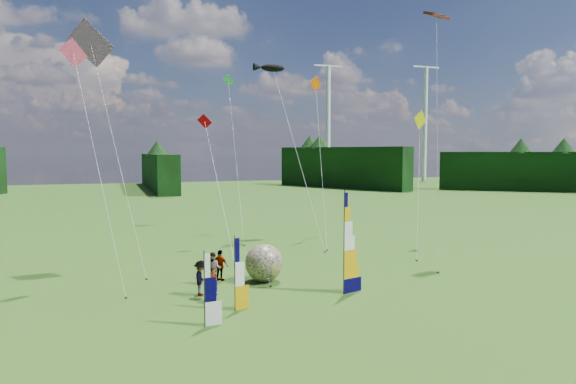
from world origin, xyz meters
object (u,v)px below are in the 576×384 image
object	(u,v)px
spectator_b	(213,269)
spectator_c	(201,278)
side_banner_left	(235,275)
camp_chair	(212,292)
spectator_d	(220,265)
side_banner_far	(204,290)
bol_inflatable	(264,263)
kite_whale	(296,142)
spectator_a	(213,282)
feather_banner_main	(344,244)

from	to	relation	value
spectator_b	spectator_c	size ratio (longest dim) A/B	1.00
side_banner_left	camp_chair	xyz separation A→B (m)	(-0.80, 1.75, -1.22)
spectator_d	camp_chair	bearing A→B (deg)	119.17
side_banner_far	bol_inflatable	xyz separation A→B (m)	(4.74, 6.69, -0.51)
spectator_d	kite_whale	size ratio (longest dim) A/B	0.11
bol_inflatable	spectator_b	distance (m)	2.99
spectator_b	camp_chair	xyz separation A→B (m)	(-0.78, -3.43, -0.40)
bol_inflatable	spectator_b	xyz separation A→B (m)	(-2.98, 0.25, -0.17)
side_banner_left	spectator_d	distance (m)	6.04
spectator_a	spectator_d	bearing A→B (deg)	30.31
feather_banner_main	bol_inflatable	xyz separation A→B (m)	(-3.27, 4.04, -1.63)
spectator_a	spectator_c	size ratio (longest dim) A/B	0.81
spectator_a	side_banner_left	bearing A→B (deg)	-122.21
feather_banner_main	camp_chair	bearing A→B (deg)	156.34
spectator_c	spectator_d	size ratio (longest dim) A/B	1.02
camp_chair	feather_banner_main	bearing A→B (deg)	3.31
feather_banner_main	kite_whale	bearing A→B (deg)	61.53
side_banner_far	spectator_d	xyz separation A→B (m)	(2.34, 7.71, -0.70)
camp_chair	spectator_b	bearing A→B (deg)	87.52
side_banner_left	bol_inflatable	bearing A→B (deg)	43.79
spectator_c	feather_banner_main	bearing A→B (deg)	-90.98
spectator_c	kite_whale	world-z (taller)	kite_whale
kite_whale	side_banner_far	bearing A→B (deg)	-138.26
spectator_c	camp_chair	bearing A→B (deg)	-151.76
side_banner_left	kite_whale	world-z (taller)	kite_whale
side_banner_far	spectator_a	bearing A→B (deg)	71.12
spectator_c	kite_whale	distance (m)	19.50
bol_inflatable	camp_chair	world-z (taller)	bol_inflatable
feather_banner_main	bol_inflatable	size ratio (longest dim) A/B	2.46
feather_banner_main	spectator_a	world-z (taller)	feather_banner_main
camp_chair	spectator_a	bearing A→B (deg)	84.49
spectator_a	feather_banner_main	bearing A→B (deg)	-58.15
bol_inflatable	spectator_b	bearing A→B (deg)	175.29
side_banner_left	feather_banner_main	bearing A→B (deg)	-7.10
spectator_a	spectator_c	xyz separation A→B (m)	(-0.64, 0.24, 0.18)
side_banner_left	spectator_b	world-z (taller)	side_banner_left
bol_inflatable	kite_whale	xyz separation A→B (m)	(6.73, 12.61, 7.41)
bol_inflatable	spectator_a	bearing A→B (deg)	-149.77
side_banner_left	camp_chair	bearing A→B (deg)	99.17
spectator_b	spectator_c	bearing A→B (deg)	-93.51
side_banner_left	spectator_a	bearing A→B (deg)	83.57
feather_banner_main	spectator_d	size ratio (longest dim) A/B	2.96
bol_inflatable	camp_chair	size ratio (longest dim) A/B	2.03
camp_chair	side_banner_far	bearing A→B (deg)	-95.48
bol_inflatable	kite_whale	size ratio (longest dim) A/B	0.13
kite_whale	spectator_c	bearing A→B (deg)	-144.43
side_banner_far	kite_whale	xyz separation A→B (m)	(11.48, 19.31, 6.90)
spectator_c	camp_chair	xyz separation A→B (m)	(0.30, -1.43, -0.40)
side_banner_far	bol_inflatable	size ratio (longest dim) A/B	1.46
kite_whale	bol_inflatable	bearing A→B (deg)	-135.63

